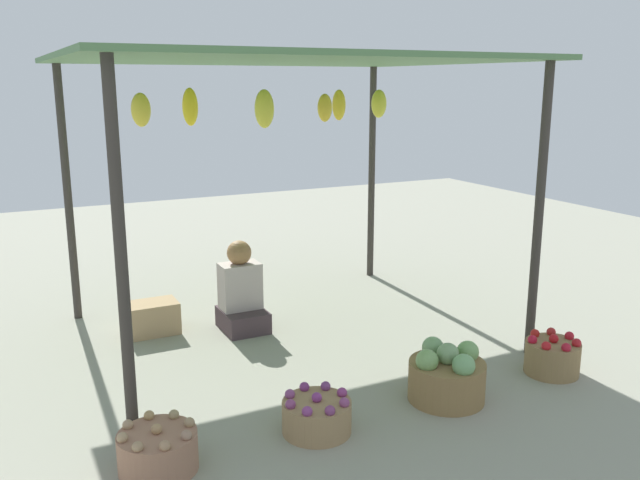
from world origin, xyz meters
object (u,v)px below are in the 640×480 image
basket_cabbages (447,376)px  basket_red_apples (552,356)px  vendor_person (241,296)px  basket_purple_onions (317,415)px  basket_potatoes (158,450)px  wooden_crate_near_vendor (152,318)px

basket_cabbages → basket_red_apples: (0.95, -0.00, -0.04)m
basket_cabbages → vendor_person: bearing=112.2°
basket_purple_onions → vendor_person: bearing=83.8°
vendor_person → basket_potatoes: size_ratio=1.78×
vendor_person → basket_red_apples: 2.56m
basket_red_apples → basket_potatoes: bearing=179.3°
basket_potatoes → vendor_person: bearing=57.7°
vendor_person → wooden_crate_near_vendor: (-0.72, 0.24, -0.16)m
vendor_person → basket_red_apples: size_ratio=1.98×
basket_cabbages → wooden_crate_near_vendor: size_ratio=1.19×
basket_red_apples → vendor_person: bearing=132.4°
basket_purple_onions → wooden_crate_near_vendor: wooden_crate_near_vendor is taller
basket_red_apples → wooden_crate_near_vendor: size_ratio=0.91×
basket_cabbages → basket_purple_onions: bearing=179.6°
basket_red_apples → wooden_crate_near_vendor: 3.23m
vendor_person → basket_cabbages: size_ratio=1.52×
basket_cabbages → wooden_crate_near_vendor: bearing=125.1°
basket_potatoes → wooden_crate_near_vendor: bearing=77.9°
vendor_person → basket_purple_onions: size_ratio=1.83×
basket_cabbages → basket_red_apples: size_ratio=1.31×
vendor_person → wooden_crate_near_vendor: size_ratio=1.80×
basket_potatoes → basket_red_apples: 2.89m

